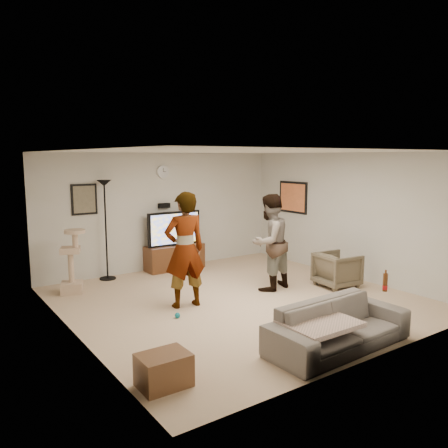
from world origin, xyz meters
TOP-DOWN VIEW (x-y plane):
  - floor at (0.00, 0.00)m, footprint 5.50×5.50m
  - ceiling at (0.00, 0.00)m, footprint 5.50×5.50m
  - wall_back at (0.00, 2.75)m, footprint 5.50×0.04m
  - wall_front at (0.00, -2.75)m, footprint 5.50×0.04m
  - wall_left at (-2.75, 0.00)m, footprint 0.04×5.50m
  - wall_right at (2.75, 0.00)m, footprint 0.04×5.50m
  - wall_clock at (0.00, 2.72)m, footprint 0.26×0.04m
  - wall_speaker at (0.00, 2.69)m, footprint 0.25×0.10m
  - picture_back at (-1.70, 2.73)m, footprint 0.42×0.03m
  - picture_right at (2.73, 1.60)m, footprint 0.03×0.78m
  - tv_stand at (0.13, 2.50)m, footprint 1.28×0.45m
  - console_box at (0.23, 2.11)m, footprint 0.40×0.30m
  - tv at (0.13, 2.50)m, footprint 1.22×0.08m
  - tv_screen at (0.13, 2.46)m, footprint 1.12×0.01m
  - floor_lamp at (-1.36, 2.55)m, footprint 0.32×0.32m
  - cat_tree at (-2.22, 2.01)m, footprint 0.48×0.48m
  - person_left at (-0.91, 0.23)m, footprint 0.73×0.53m
  - person_right at (0.83, 0.18)m, footprint 0.97×0.82m
  - sofa at (-0.13, -2.30)m, footprint 2.02×0.84m
  - throw_blanket at (-0.47, -2.30)m, footprint 0.91×0.71m
  - beer_bottle at (0.79, -2.30)m, footprint 0.06×0.06m
  - armchair at (1.99, -0.42)m, footprint 0.79×0.77m
  - side_table at (-2.40, -1.91)m, footprint 0.54×0.40m
  - toy_ball at (-1.29, -0.19)m, footprint 0.08×0.08m

SIDE VIEW (x-z plane):
  - floor at x=0.00m, z-range -0.02..0.00m
  - console_box at x=0.23m, z-range 0.00..0.07m
  - toy_ball at x=-1.29m, z-range 0.00..0.08m
  - side_table at x=-2.40m, z-range 0.00..0.36m
  - tv_stand at x=0.13m, z-range 0.00..0.53m
  - sofa at x=-0.13m, z-range 0.00..0.58m
  - armchair at x=1.99m, z-range 0.00..0.65m
  - throw_blanket at x=-0.47m, z-range 0.36..0.42m
  - cat_tree at x=-2.22m, z-range 0.00..1.15m
  - beer_bottle at x=0.79m, z-range 0.58..0.83m
  - person_right at x=0.83m, z-range 0.00..1.76m
  - tv at x=0.13m, z-range 0.53..1.26m
  - tv_screen at x=0.13m, z-range 0.58..1.21m
  - person_left at x=-0.91m, z-range 0.00..1.87m
  - floor_lamp at x=-1.36m, z-range 0.00..1.97m
  - wall_back at x=0.00m, z-range 0.00..2.50m
  - wall_front at x=0.00m, z-range 0.00..2.50m
  - wall_left at x=-2.75m, z-range 0.00..2.50m
  - wall_right at x=2.75m, z-range 0.00..2.50m
  - wall_speaker at x=0.00m, z-range 1.33..1.43m
  - picture_right at x=2.73m, z-range 1.19..1.81m
  - picture_back at x=-1.70m, z-range 1.34..1.86m
  - wall_clock at x=0.00m, z-range 1.97..2.23m
  - ceiling at x=0.00m, z-range 2.50..2.52m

